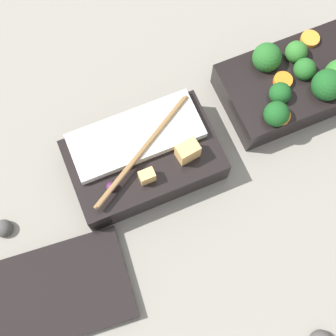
# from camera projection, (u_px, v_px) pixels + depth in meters

# --- Properties ---
(ground_plane) EXTENTS (3.00, 3.00, 0.00)m
(ground_plane) POSITION_uv_depth(u_px,v_px,m) (221.00, 136.00, 0.67)
(ground_plane) COLOR gray
(bento_tray_vegetable) EXTENTS (0.20, 0.12, 0.08)m
(bento_tray_vegetable) POSITION_uv_depth(u_px,v_px,m) (295.00, 83.00, 0.67)
(bento_tray_vegetable) COLOR black
(bento_tray_vegetable) RESTS_ON ground_plane
(bento_tray_rice) EXTENTS (0.20, 0.12, 0.08)m
(bento_tray_rice) POSITION_uv_depth(u_px,v_px,m) (144.00, 157.00, 0.63)
(bento_tray_rice) COLOR black
(bento_tray_rice) RESTS_ON ground_plane
(bento_lid) EXTENTS (0.21, 0.14, 0.01)m
(bento_lid) POSITION_uv_depth(u_px,v_px,m) (53.00, 293.00, 0.60)
(bento_lid) COLOR black
(bento_lid) RESTS_ON ground_plane
(pebble_1) EXTENTS (0.02, 0.02, 0.02)m
(pebble_1) POSITION_uv_depth(u_px,v_px,m) (4.00, 228.00, 0.62)
(pebble_1) COLOR #474442
(pebble_1) RESTS_ON ground_plane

